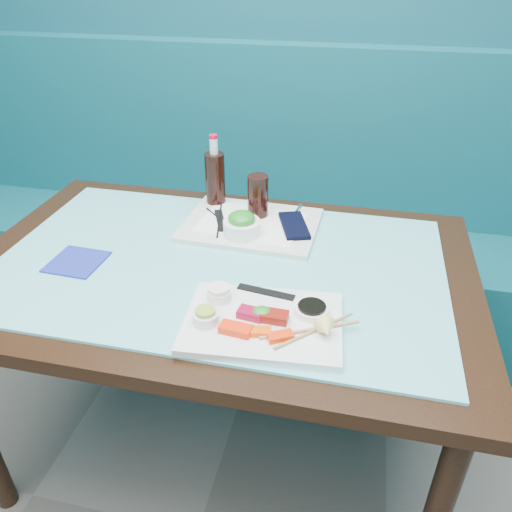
% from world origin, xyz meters
% --- Properties ---
extents(booth_bench, '(3.00, 0.56, 1.17)m').
position_xyz_m(booth_bench, '(0.00, 2.29, 0.37)').
color(booth_bench, '#0E515C').
rests_on(booth_bench, ground).
extents(dining_table, '(1.40, 0.90, 0.75)m').
position_xyz_m(dining_table, '(0.00, 1.45, 0.67)').
color(dining_table, black).
rests_on(dining_table, ground).
extents(glass_top, '(1.22, 0.76, 0.01)m').
position_xyz_m(glass_top, '(0.00, 1.45, 0.75)').
color(glass_top, '#68C9D0').
rests_on(glass_top, dining_table).
extents(sashimi_plate, '(0.38, 0.28, 0.02)m').
position_xyz_m(sashimi_plate, '(0.18, 1.21, 0.77)').
color(sashimi_plate, white).
rests_on(sashimi_plate, glass_top).
extents(salmon_left, '(0.08, 0.04, 0.02)m').
position_xyz_m(salmon_left, '(0.13, 1.15, 0.79)').
color(salmon_left, '#FF2E0A').
rests_on(salmon_left, sashimi_plate).
extents(salmon_mid, '(0.06, 0.04, 0.01)m').
position_xyz_m(salmon_mid, '(0.18, 1.16, 0.78)').
color(salmon_mid, '#FF520A').
rests_on(salmon_mid, sashimi_plate).
extents(salmon_right, '(0.06, 0.05, 0.01)m').
position_xyz_m(salmon_right, '(0.23, 1.15, 0.78)').
color(salmon_right, '#FF330A').
rests_on(salmon_right, sashimi_plate).
extents(tuna_left, '(0.06, 0.04, 0.02)m').
position_xyz_m(tuna_left, '(0.15, 1.21, 0.79)').
color(tuna_left, maroon).
rests_on(tuna_left, sashimi_plate).
extents(tuna_right, '(0.06, 0.04, 0.02)m').
position_xyz_m(tuna_right, '(0.20, 1.21, 0.79)').
color(tuna_right, maroon).
rests_on(tuna_right, sashimi_plate).
extents(seaweed_garnish, '(0.05, 0.04, 0.03)m').
position_xyz_m(seaweed_garnish, '(0.17, 1.22, 0.79)').
color(seaweed_garnish, '#1E801D').
rests_on(seaweed_garnish, sashimi_plate).
extents(ramekin_wasabi, '(0.07, 0.07, 0.03)m').
position_xyz_m(ramekin_wasabi, '(0.05, 1.17, 0.79)').
color(ramekin_wasabi, white).
rests_on(ramekin_wasabi, sashimi_plate).
extents(wasabi_fill, '(0.05, 0.05, 0.01)m').
position_xyz_m(wasabi_fill, '(0.05, 1.17, 0.81)').
color(wasabi_fill, '#91AF38').
rests_on(wasabi_fill, ramekin_wasabi).
extents(ramekin_ginger, '(0.07, 0.07, 0.02)m').
position_xyz_m(ramekin_ginger, '(0.06, 1.26, 0.79)').
color(ramekin_ginger, white).
rests_on(ramekin_ginger, sashimi_plate).
extents(ginger_fill, '(0.07, 0.07, 0.01)m').
position_xyz_m(ginger_fill, '(0.06, 1.26, 0.81)').
color(ginger_fill, '#FFEAD1').
rests_on(ginger_fill, ramekin_ginger).
extents(soy_dish, '(0.10, 0.10, 0.02)m').
position_xyz_m(soy_dish, '(0.28, 1.26, 0.78)').
color(soy_dish, white).
rests_on(soy_dish, sashimi_plate).
extents(soy_fill, '(0.09, 0.09, 0.01)m').
position_xyz_m(soy_fill, '(0.28, 1.26, 0.80)').
color(soy_fill, black).
rests_on(soy_fill, soy_dish).
extents(lemon_wedge, '(0.06, 0.05, 0.05)m').
position_xyz_m(lemon_wedge, '(0.32, 1.18, 0.80)').
color(lemon_wedge, '#FAE576').
rests_on(lemon_wedge, sashimi_plate).
extents(chopstick_sleeve, '(0.15, 0.04, 0.00)m').
position_xyz_m(chopstick_sleeve, '(0.16, 1.31, 0.78)').
color(chopstick_sleeve, black).
rests_on(chopstick_sleeve, sashimi_plate).
extents(wooden_chopstick_a, '(0.21, 0.11, 0.01)m').
position_xyz_m(wooden_chopstick_a, '(0.29, 1.19, 0.78)').
color(wooden_chopstick_a, tan).
rests_on(wooden_chopstick_a, sashimi_plate).
extents(wooden_chopstick_b, '(0.16, 0.16, 0.01)m').
position_xyz_m(wooden_chopstick_b, '(0.30, 1.19, 0.78)').
color(wooden_chopstick_b, '#9F834A').
rests_on(wooden_chopstick_b, sashimi_plate).
extents(serving_tray, '(0.42, 0.32, 0.02)m').
position_xyz_m(serving_tray, '(0.04, 1.67, 0.77)').
color(serving_tray, silver).
rests_on(serving_tray, glass_top).
extents(paper_placemat, '(0.33, 0.25, 0.00)m').
position_xyz_m(paper_placemat, '(0.04, 1.67, 0.77)').
color(paper_placemat, white).
rests_on(paper_placemat, serving_tray).
extents(seaweed_bowl, '(0.12, 0.12, 0.04)m').
position_xyz_m(seaweed_bowl, '(0.03, 1.59, 0.80)').
color(seaweed_bowl, white).
rests_on(seaweed_bowl, serving_tray).
extents(seaweed_salad, '(0.10, 0.10, 0.04)m').
position_xyz_m(seaweed_salad, '(0.03, 1.59, 0.83)').
color(seaweed_salad, '#20851E').
rests_on(seaweed_salad, seaweed_bowl).
extents(cola_glass, '(0.08, 0.08, 0.13)m').
position_xyz_m(cola_glass, '(0.05, 1.72, 0.84)').
color(cola_glass, black).
rests_on(cola_glass, serving_tray).
extents(navy_pouch, '(0.12, 0.18, 0.01)m').
position_xyz_m(navy_pouch, '(0.18, 1.67, 0.78)').
color(navy_pouch, black).
rests_on(navy_pouch, serving_tray).
extents(fork, '(0.02, 0.08, 0.01)m').
position_xyz_m(fork, '(0.17, 1.77, 0.78)').
color(fork, silver).
rests_on(fork, serving_tray).
extents(black_chopstick_a, '(0.05, 0.21, 0.01)m').
position_xyz_m(black_chopstick_a, '(-0.06, 1.66, 0.78)').
color(black_chopstick_a, black).
rests_on(black_chopstick_a, serving_tray).
extents(black_chopstick_b, '(0.14, 0.14, 0.01)m').
position_xyz_m(black_chopstick_b, '(-0.05, 1.66, 0.78)').
color(black_chopstick_b, black).
rests_on(black_chopstick_b, serving_tray).
extents(tray_sleeve, '(0.08, 0.14, 0.00)m').
position_xyz_m(tray_sleeve, '(-0.05, 1.66, 0.78)').
color(tray_sleeve, black).
rests_on(tray_sleeve, serving_tray).
extents(cola_bottle_body, '(0.07, 0.07, 0.18)m').
position_xyz_m(cola_bottle_body, '(-0.11, 1.79, 0.85)').
color(cola_bottle_body, black).
rests_on(cola_bottle_body, glass_top).
extents(cola_bottle_neck, '(0.03, 0.03, 0.05)m').
position_xyz_m(cola_bottle_neck, '(-0.11, 1.79, 0.97)').
color(cola_bottle_neck, white).
rests_on(cola_bottle_neck, cola_bottle_body).
extents(cola_bottle_cap, '(0.03, 0.03, 0.01)m').
position_xyz_m(cola_bottle_cap, '(-0.11, 1.79, 1.00)').
color(cola_bottle_cap, red).
rests_on(cola_bottle_cap, cola_bottle_neck).
extents(blue_napkin, '(0.15, 0.15, 0.01)m').
position_xyz_m(blue_napkin, '(-0.38, 1.36, 0.76)').
color(blue_napkin, navy).
rests_on(blue_napkin, glass_top).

